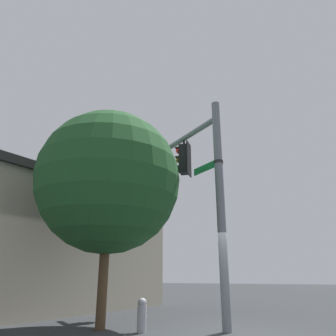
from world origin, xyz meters
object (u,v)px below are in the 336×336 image
object	(u,v)px
traffic_light_nearest_pole	(184,159)
traffic_light_mid_inner	(153,176)
street_name_sign	(211,165)
fire_hydrant	(142,315)

from	to	relation	value
traffic_light_nearest_pole	traffic_light_mid_inner	world-z (taller)	same
street_name_sign	fire_hydrant	distance (m)	4.63
traffic_light_mid_inner	fire_hydrant	world-z (taller)	traffic_light_mid_inner
traffic_light_mid_inner	street_name_sign	distance (m)	3.83
traffic_light_mid_inner	traffic_light_nearest_pole	bearing A→B (deg)	-130.58
traffic_light_nearest_pole	traffic_light_mid_inner	distance (m)	2.30
traffic_light_mid_inner	fire_hydrant	bearing A→B (deg)	-162.06
traffic_light_mid_inner	fire_hydrant	size ratio (longest dim) A/B	1.59
traffic_light_nearest_pole	fire_hydrant	size ratio (longest dim) A/B	1.59
traffic_light_nearest_pole	street_name_sign	distance (m)	1.61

